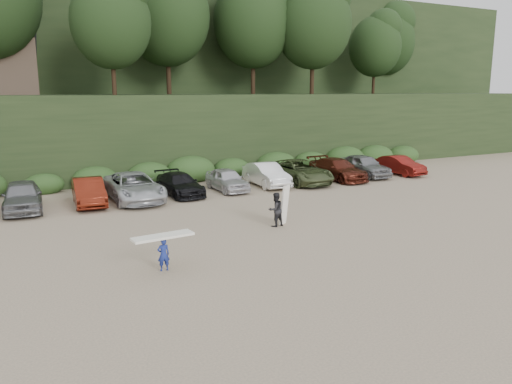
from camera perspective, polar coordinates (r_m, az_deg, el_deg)
ground at (r=22.66m, az=2.56°, el=-4.67°), size 120.00×120.00×0.00m
hillside_backdrop at (r=56.04m, az=-16.84°, el=16.08°), size 90.00×41.50×28.00m
parked_cars at (r=30.64m, az=-10.36°, el=0.90°), size 39.30×6.31×1.65m
child_surfer at (r=18.05m, az=-10.56°, el=-6.15°), size 2.24×0.81×1.32m
adult_surfer at (r=23.54m, az=2.35°, el=-1.97°), size 1.30×0.75×1.92m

